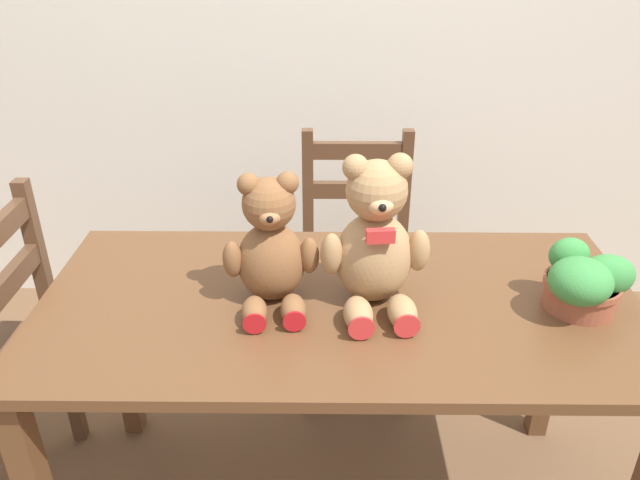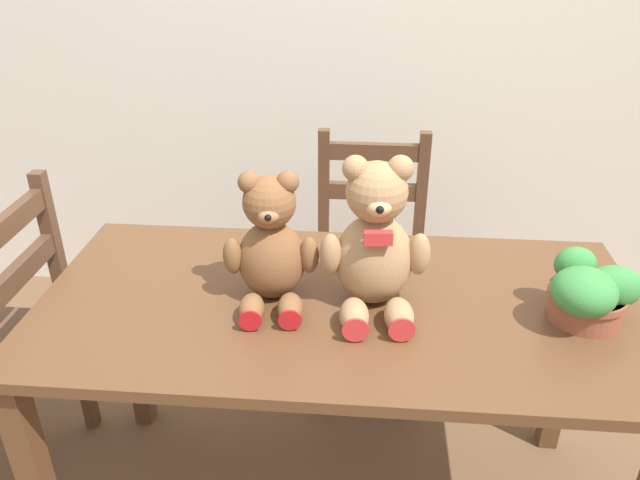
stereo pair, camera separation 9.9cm
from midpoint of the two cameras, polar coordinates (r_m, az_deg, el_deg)
The scene contains 6 objects.
wall_back at distance 2.59m, azimuth 0.30°, elevation 20.69°, with size 8.00×0.04×2.60m, color silver.
dining_table at distance 1.64m, azimuth 0.01°, elevation -8.56°, with size 1.52×0.74×0.76m.
wooden_chair_behind at distance 2.31m, azimuth 2.07°, elevation -2.67°, with size 0.40×0.40×0.94m.
teddy_bear_left at distance 1.51m, azimuth -6.39°, elevation -0.85°, with size 0.24×0.25×0.34m.
teddy_bear_right at distance 1.49m, azimuth 3.19°, elevation -0.26°, with size 0.27×0.28×0.38m.
potted_plant at distance 1.61m, azimuth 21.41°, elevation -3.62°, with size 0.22×0.21×0.17m.
Camera 1 is at (-0.04, -0.94, 1.63)m, focal length 35.00 mm.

